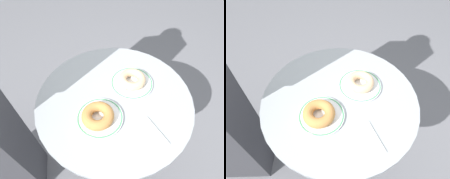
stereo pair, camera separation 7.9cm
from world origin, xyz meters
TOP-DOWN VIEW (x-y plane):
  - ground_plane at (0.00, 0.00)m, footprint 7.00×7.00m
  - cafe_table at (0.00, 0.00)m, footprint 0.65×0.65m
  - plate_left at (-0.11, -0.03)m, footprint 0.18×0.18m
  - plate_right at (0.11, 0.00)m, footprint 0.19×0.19m
  - donut_old_fashioned at (-0.12, -0.03)m, footprint 0.15×0.15m
  - donut_glazed at (0.11, 0.00)m, footprint 0.17×0.17m
  - paper_napkin at (-0.06, -0.20)m, footprint 0.16×0.15m

SIDE VIEW (x-z plane):
  - ground_plane at x=0.00m, z-range -0.02..0.00m
  - cafe_table at x=0.00m, z-range 0.14..0.86m
  - paper_napkin at x=-0.06m, z-range 0.72..0.73m
  - plate_left at x=-0.11m, z-range 0.72..0.73m
  - plate_right at x=0.11m, z-range 0.72..0.73m
  - donut_glazed at x=0.11m, z-range 0.73..0.77m
  - donut_old_fashioned at x=-0.12m, z-range 0.73..0.77m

